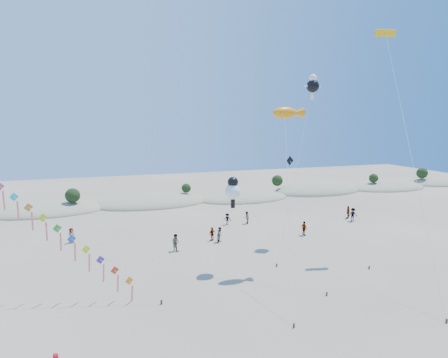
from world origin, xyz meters
TOP-DOWN VIEW (x-y plane):
  - dune_ridge at (1.06, 45.14)m, footprint 145.30×11.49m
  - fish_kite at (8.42, 14.10)m, footprint 6.17×10.80m
  - cartoon_kite_low at (3.41, 14.79)m, footprint 5.89×8.39m
  - cartoon_kite_high at (15.00, 20.84)m, footprint 8.58×7.79m
  - parafoil_kite at (19.65, 15.09)m, footprint 7.00×14.85m
  - dark_kite at (13.38, 18.84)m, footprint 3.19×11.12m
  - beachgoers at (9.77, 24.96)m, footprint 37.42×8.89m

SIDE VIEW (x-z plane):
  - dune_ridge at x=1.06m, z-range -2.67..2.90m
  - beachgoers at x=9.77m, z-range -0.06..1.79m
  - dark_kite at x=13.38m, z-range 2.09..11.78m
  - cartoon_kite_low at x=3.41m, z-range 3.13..11.77m
  - fish_kite at x=8.42m, z-range 6.86..21.72m
  - cartoon_kite_high at x=15.00m, z-range 8.19..26.94m
  - parafoil_kite at x=19.65m, z-range 10.34..33.01m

